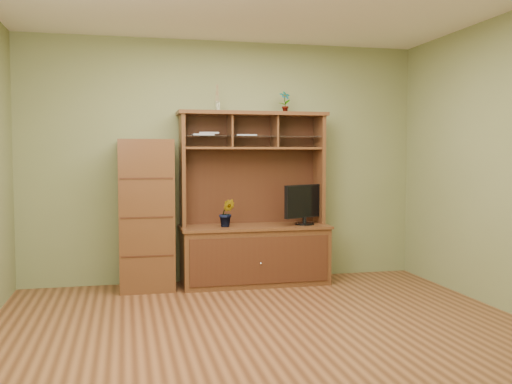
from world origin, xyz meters
name	(u,v)px	position (x,y,z in m)	size (l,w,h in m)	color
room	(268,164)	(0.00, 0.00, 1.35)	(4.54, 4.04, 2.74)	#502B16
media_hutch	(254,237)	(0.28, 1.73, 0.52)	(1.66, 0.61, 1.90)	#492B15
monitor	(305,204)	(0.84, 1.65, 0.89)	(0.52, 0.29, 0.44)	black
orchid_plant	(227,213)	(-0.04, 1.65, 0.80)	(0.17, 0.13, 0.30)	#27521C
top_plant	(285,102)	(0.65, 1.80, 2.02)	(0.13, 0.09, 0.24)	#356F27
reed_diffuser	(217,101)	(-0.11, 1.81, 2.01)	(0.06, 0.06, 0.29)	silver
magazines	(219,134)	(-0.10, 1.80, 1.65)	(0.71, 0.18, 0.04)	#9F9FA3
side_cabinet	(146,215)	(-0.89, 1.72, 0.79)	(0.57, 0.52, 1.59)	#492B15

